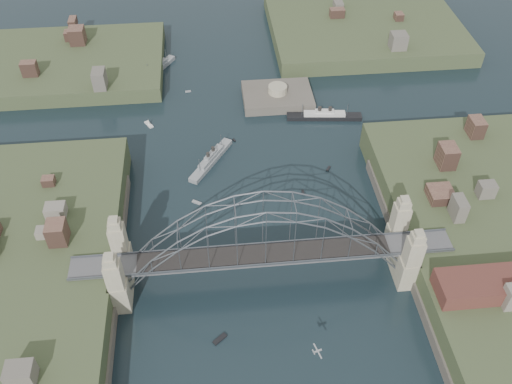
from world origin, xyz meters
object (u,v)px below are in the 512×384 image
at_px(wharf_shed, 485,285).
at_px(naval_cruiser_near, 211,160).
at_px(naval_cruiser_far, 158,69).
at_px(ocean_liner, 324,116).
at_px(fort_island, 277,101).
at_px(bridge, 264,242).

relative_size(wharf_shed, naval_cruiser_near, 1.10).
distance_m(wharf_shed, naval_cruiser_near, 78.35).
xyz_separation_m(wharf_shed, naval_cruiser_far, (-70.73, 105.51, -9.05)).
xyz_separation_m(naval_cruiser_near, ocean_liner, (35.56, 17.30, -0.05)).
relative_size(fort_island, ocean_liner, 0.95).
relative_size(fort_island, naval_cruiser_near, 1.21).
distance_m(wharf_shed, ocean_liner, 75.90).
bearing_deg(naval_cruiser_near, fort_island, 51.69).
distance_m(wharf_shed, naval_cruiser_far, 127.35).
bearing_deg(bridge, naval_cruiser_far, 106.29).
distance_m(bridge, fort_island, 72.14).
bearing_deg(wharf_shed, fort_island, 110.85).
bearing_deg(naval_cruiser_far, wharf_shed, -56.16).
height_order(wharf_shed, ocean_liner, wharf_shed).
height_order(fort_island, naval_cruiser_far, naval_cruiser_far).
bearing_deg(wharf_shed, ocean_liner, 104.47).
bearing_deg(bridge, ocean_liner, 66.88).
relative_size(wharf_shed, naval_cruiser_far, 1.20).
xyz_separation_m(bridge, ocean_liner, (25.17, 58.95, -11.45)).
distance_m(fort_island, ocean_liner, 17.23).
bearing_deg(bridge, naval_cruiser_near, 104.00).
bearing_deg(fort_island, naval_cruiser_near, -128.31).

